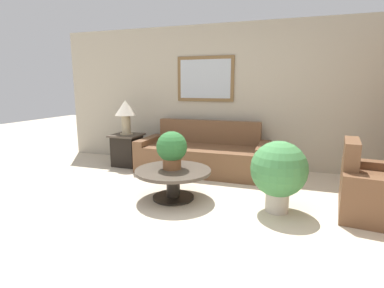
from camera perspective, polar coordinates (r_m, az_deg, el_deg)
ground_plane at (r=3.36m, az=-0.31°, el=-15.43°), size 20.00×20.00×0.00m
wall_back at (r=5.63m, az=8.59°, el=9.00°), size 7.26×0.09×2.60m
couch_main at (r=5.29m, az=2.19°, el=-2.21°), size 2.25×0.92×0.87m
armchair at (r=4.13m, az=32.21°, el=-7.75°), size 1.01×1.10×0.87m
coffee_table at (r=4.02m, az=-3.61°, el=-6.37°), size 1.01×1.01×0.40m
side_table at (r=5.82m, az=-12.25°, el=-1.04°), size 0.53×0.53×0.60m
table_lamp at (r=5.71m, az=-12.54°, el=6.10°), size 0.39×0.39×0.64m
potted_plant_on_table at (r=3.97m, az=-3.88°, el=-0.89°), size 0.41×0.41×0.51m
potted_plant_floor at (r=3.70m, az=16.19°, el=-4.97°), size 0.67×0.67×0.86m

